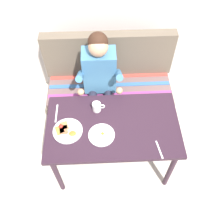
# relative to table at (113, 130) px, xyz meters

# --- Properties ---
(ground_plane) EXTENTS (8.00, 8.00, 0.00)m
(ground_plane) POSITION_rel_table_xyz_m (0.00, 0.00, -0.65)
(ground_plane) COLOR beige
(table) EXTENTS (1.20, 0.70, 0.73)m
(table) POSITION_rel_table_xyz_m (0.00, 0.00, 0.00)
(table) COLOR black
(table) RESTS_ON ground
(couch) EXTENTS (1.44, 0.56, 1.00)m
(couch) POSITION_rel_table_xyz_m (0.00, 0.76, -0.32)
(couch) COLOR brown
(couch) RESTS_ON ground
(person) EXTENTS (0.45, 0.61, 1.21)m
(person) POSITION_rel_table_xyz_m (-0.11, 0.59, 0.09)
(person) COLOR teal
(person) RESTS_ON ground
(plate_breakfast) EXTENTS (0.26, 0.26, 0.05)m
(plate_breakfast) POSITION_rel_table_xyz_m (-0.41, -0.05, 0.10)
(plate_breakfast) COLOR white
(plate_breakfast) RESTS_ON table
(plate_eggs) EXTENTS (0.23, 0.23, 0.04)m
(plate_eggs) POSITION_rel_table_xyz_m (-0.10, -0.11, 0.09)
(plate_eggs) COLOR white
(plate_eggs) RESTS_ON table
(coffee_mug) EXTENTS (0.12, 0.08, 0.09)m
(coffee_mug) POSITION_rel_table_xyz_m (-0.14, 0.18, 0.13)
(coffee_mug) COLOR white
(coffee_mug) RESTS_ON table
(fork) EXTENTS (0.04, 0.17, 0.00)m
(fork) POSITION_rel_table_xyz_m (0.38, -0.27, 0.08)
(fork) COLOR silver
(fork) RESTS_ON table
(knife) EXTENTS (0.02, 0.20, 0.00)m
(knife) POSITION_rel_table_xyz_m (-0.51, 0.15, 0.08)
(knife) COLOR silver
(knife) RESTS_ON table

